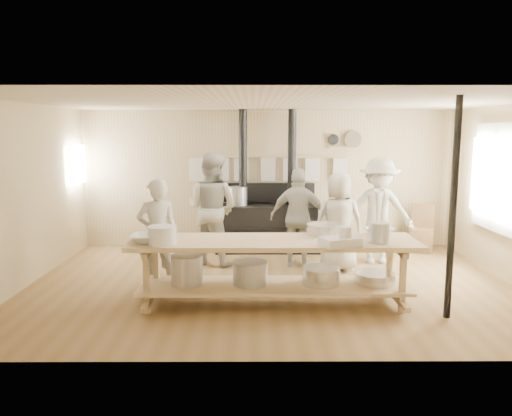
% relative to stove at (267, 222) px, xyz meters
% --- Properties ---
extents(ground, '(7.00, 7.00, 0.00)m').
position_rel_stove_xyz_m(ground, '(0.01, -2.12, -0.52)').
color(ground, brown).
rests_on(ground, ground).
extents(room_shell, '(7.00, 7.00, 7.00)m').
position_rel_stove_xyz_m(room_shell, '(0.01, -2.12, 1.10)').
color(room_shell, tan).
rests_on(room_shell, ground).
extents(window_right, '(0.09, 1.50, 1.65)m').
position_rel_stove_xyz_m(window_right, '(3.48, -1.52, 0.98)').
color(window_right, beige).
rests_on(window_right, ground).
extents(left_opening, '(0.00, 0.90, 0.90)m').
position_rel_stove_xyz_m(left_opening, '(-3.44, -0.12, 1.08)').
color(left_opening, white).
rests_on(left_opening, ground).
extents(stove, '(1.90, 0.75, 2.60)m').
position_rel_stove_xyz_m(stove, '(0.00, 0.00, 0.00)').
color(stove, black).
rests_on(stove, ground).
extents(towel_rail, '(3.00, 0.04, 0.47)m').
position_rel_stove_xyz_m(towel_rail, '(0.01, 0.28, 1.04)').
color(towel_rail, '#9F885B').
rests_on(towel_rail, ground).
extents(back_wall_shelf, '(0.63, 0.14, 0.32)m').
position_rel_stove_xyz_m(back_wall_shelf, '(1.47, 0.32, 1.48)').
color(back_wall_shelf, '#9F885B').
rests_on(back_wall_shelf, ground).
extents(prep_table, '(3.60, 0.90, 0.85)m').
position_rel_stove_xyz_m(prep_table, '(-0.00, -3.02, -0.00)').
color(prep_table, '#9F885B').
rests_on(prep_table, ground).
extents(support_post, '(0.08, 0.08, 2.60)m').
position_rel_stove_xyz_m(support_post, '(2.06, -3.47, 0.78)').
color(support_post, black).
rests_on(support_post, ground).
extents(cook_far_left, '(0.66, 0.54, 1.56)m').
position_rel_stove_xyz_m(cook_far_left, '(-1.59, -2.29, 0.26)').
color(cook_far_left, '#BAB8A5').
rests_on(cook_far_left, ground).
extents(cook_left, '(1.12, 1.02, 1.86)m').
position_rel_stove_xyz_m(cook_left, '(-0.94, -0.97, 0.41)').
color(cook_left, '#BAB8A5').
rests_on(cook_left, ground).
extents(cook_center, '(0.78, 0.52, 1.57)m').
position_rel_stove_xyz_m(cook_center, '(1.10, -1.42, 0.26)').
color(cook_center, '#BAB8A5').
rests_on(cook_center, ground).
extents(cook_right, '(1.01, 0.60, 1.62)m').
position_rel_stove_xyz_m(cook_right, '(0.49, -1.14, 0.29)').
color(cook_right, '#BAB8A5').
rests_on(cook_right, ground).
extents(cook_by_window, '(1.20, 0.75, 1.78)m').
position_rel_stove_xyz_m(cook_by_window, '(1.83, -0.96, 0.37)').
color(cook_by_window, '#BAB8A5').
rests_on(cook_by_window, ground).
extents(chair, '(0.52, 0.52, 0.87)m').
position_rel_stove_xyz_m(chair, '(2.85, -0.15, -0.26)').
color(chair, brown).
rests_on(chair, ground).
extents(bowl_white_a, '(0.43, 0.43, 0.10)m').
position_rel_stove_xyz_m(bowl_white_a, '(-1.54, -3.16, 0.38)').
color(bowl_white_a, white).
rests_on(bowl_white_a, prep_table).
extents(bowl_steel_a, '(0.39, 0.39, 0.09)m').
position_rel_stove_xyz_m(bowl_steel_a, '(-1.54, -2.69, 0.37)').
color(bowl_steel_a, silver).
rests_on(bowl_steel_a, prep_table).
extents(bowl_white_b, '(0.50, 0.50, 0.09)m').
position_rel_stove_xyz_m(bowl_white_b, '(1.42, -2.69, 0.37)').
color(bowl_white_b, white).
rests_on(bowl_white_b, prep_table).
extents(bowl_steel_b, '(0.44, 0.44, 0.10)m').
position_rel_stove_xyz_m(bowl_steel_b, '(0.59, -2.69, 0.38)').
color(bowl_steel_b, silver).
rests_on(bowl_steel_b, prep_table).
extents(roasting_pan, '(0.53, 0.44, 0.10)m').
position_rel_stove_xyz_m(roasting_pan, '(0.78, -3.35, 0.38)').
color(roasting_pan, '#B2B2B7').
rests_on(roasting_pan, prep_table).
extents(mixing_bowl_large, '(0.54, 0.54, 0.14)m').
position_rel_stove_xyz_m(mixing_bowl_large, '(0.67, -2.69, 0.40)').
color(mixing_bowl_large, silver).
rests_on(mixing_bowl_large, prep_table).
extents(bucket_galv, '(0.30, 0.30, 0.25)m').
position_rel_stove_xyz_m(bucket_galv, '(1.29, -3.17, 0.45)').
color(bucket_galv, gray).
rests_on(bucket_galv, prep_table).
extents(deep_bowl_enamel, '(0.38, 0.38, 0.22)m').
position_rel_stove_xyz_m(deep_bowl_enamel, '(-1.35, -3.25, 0.44)').
color(deep_bowl_enamel, white).
rests_on(deep_bowl_enamel, prep_table).
extents(pitcher, '(0.15, 0.15, 0.23)m').
position_rel_stove_xyz_m(pitcher, '(0.84, -3.35, 0.44)').
color(pitcher, white).
rests_on(pitcher, prep_table).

